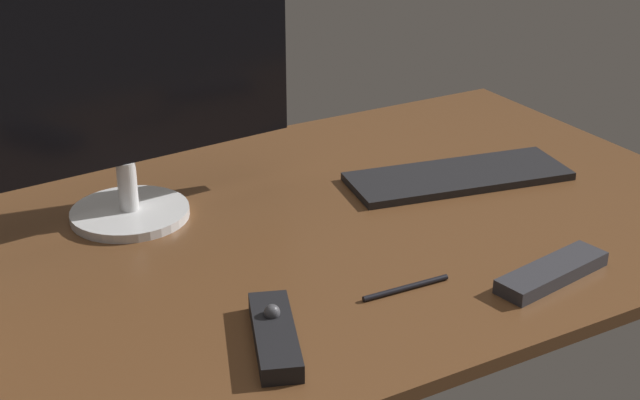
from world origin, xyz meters
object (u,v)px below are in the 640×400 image
at_px(keyboard, 458,176).
at_px(tv_remote, 552,272).
at_px(media_remote, 275,335).
at_px(pen, 406,288).
at_px(monitor, 117,76).

bearing_deg(keyboard, tv_remote, -95.44).
xyz_separation_m(keyboard, media_remote, (-0.50, -0.30, 0.01)).
relative_size(tv_remote, pen, 1.41).
relative_size(monitor, pen, 4.34).
distance_m(monitor, media_remote, 0.48).
bearing_deg(monitor, pen, -63.05).
relative_size(monitor, media_remote, 3.18).
bearing_deg(pen, tv_remote, -18.40).
height_order(media_remote, pen, media_remote).
bearing_deg(tv_remote, media_remote, 164.15).
bearing_deg(keyboard, media_remote, -138.90).
relative_size(media_remote, pen, 1.36).
distance_m(monitor, keyboard, 0.60).
distance_m(monitor, pen, 0.52).
distance_m(media_remote, tv_remote, 0.41).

